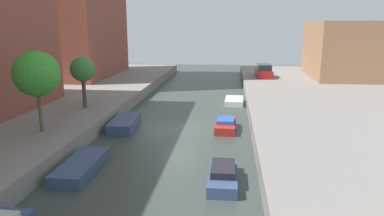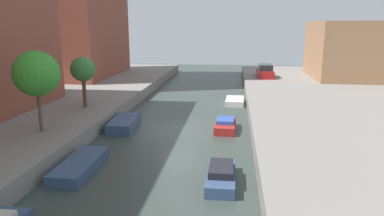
# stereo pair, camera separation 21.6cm
# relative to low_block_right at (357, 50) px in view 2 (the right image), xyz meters

# --- Properties ---
(ground_plane) EXTENTS (84.00, 84.00, 0.00)m
(ground_plane) POSITION_rel_low_block_right_xyz_m (-18.00, -20.48, -4.29)
(ground_plane) COLOR #333D38
(low_block_right) EXTENTS (10.00, 10.44, 6.59)m
(low_block_right) POSITION_rel_low_block_right_xyz_m (0.00, 0.00, 0.00)
(low_block_right) COLOR #9E704C
(low_block_right) RESTS_ON quay_right
(street_tree_1) EXTENTS (2.64, 2.64, 4.75)m
(street_tree_1) POSITION_rel_low_block_right_xyz_m (-25.48, -25.04, 0.13)
(street_tree_1) COLOR brown
(street_tree_1) RESTS_ON quay_left
(street_tree_2) EXTENTS (1.85, 1.85, 3.85)m
(street_tree_2) POSITION_rel_low_block_right_xyz_m (-25.48, -18.69, -0.41)
(street_tree_2) COLOR #4D3C2B
(street_tree_2) RESTS_ON quay_left
(parked_car) EXTENTS (1.85, 4.57, 1.57)m
(parked_car) POSITION_rel_low_block_right_xyz_m (-10.50, -0.59, -2.64)
(parked_car) COLOR maroon
(parked_car) RESTS_ON quay_right
(moored_boat_left_2) EXTENTS (1.60, 4.35, 0.55)m
(moored_boat_left_2) POSITION_rel_low_block_right_xyz_m (-21.76, -28.17, -4.02)
(moored_boat_left_2) COLOR #33476B
(moored_boat_left_2) RESTS_ON ground_plane
(moored_boat_left_3) EXTENTS (1.90, 4.07, 0.69)m
(moored_boat_left_3) POSITION_rel_low_block_right_xyz_m (-21.87, -20.54, -3.95)
(moored_boat_left_3) COLOR #33476B
(moored_boat_left_3) RESTS_ON ground_plane
(moored_boat_right_2) EXTENTS (1.31, 3.47, 0.86)m
(moored_boat_right_2) POSITION_rel_low_block_right_xyz_m (-14.67, -28.78, -3.93)
(moored_boat_right_2) COLOR #33476B
(moored_boat_right_2) RESTS_ON ground_plane
(moored_boat_right_3) EXTENTS (1.47, 3.10, 0.81)m
(moored_boat_right_3) POSITION_rel_low_block_right_xyz_m (-14.71, -20.22, -3.94)
(moored_boat_right_3) COLOR maroon
(moored_boat_right_3) RESTS_ON ground_plane
(moored_boat_right_4) EXTENTS (1.73, 3.20, 0.51)m
(moored_boat_right_4) POSITION_rel_low_block_right_xyz_m (-14.07, -11.62, -4.04)
(moored_boat_right_4) COLOR beige
(moored_boat_right_4) RESTS_ON ground_plane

